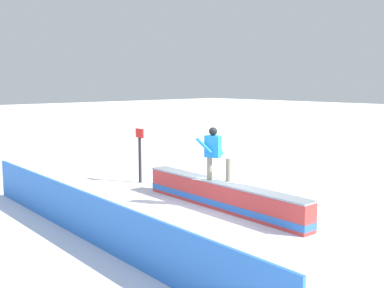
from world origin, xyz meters
name	(u,v)px	position (x,y,z in m)	size (l,w,h in m)	color
ground_plane	(221,209)	(0.00, 0.00, 0.00)	(120.00, 120.00, 0.00)	white
grind_box	(221,197)	(0.00, 0.00, 0.33)	(5.66, 0.77, 0.73)	#D43B35
snowboarder	(215,152)	(0.22, 0.04, 1.49)	(1.42, 0.80, 1.41)	silver
safety_fence	(91,218)	(0.00, 3.88, 0.52)	(10.68, 0.06, 1.04)	blue
trail_marker	(140,154)	(4.09, -0.38, 0.96)	(0.40, 0.10, 1.79)	#262628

